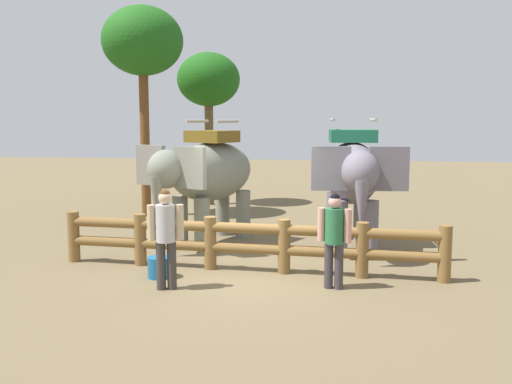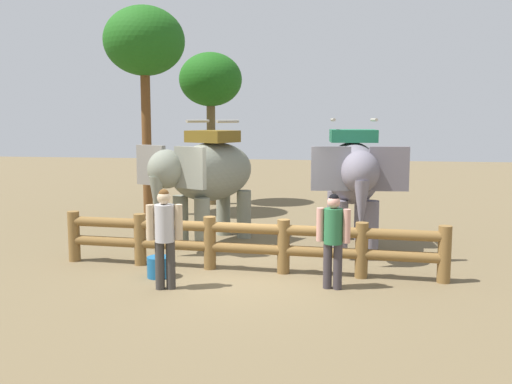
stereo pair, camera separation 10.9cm
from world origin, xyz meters
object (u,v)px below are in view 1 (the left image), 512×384
elephant_near_left (207,175)px  tourist_man_in_blue (166,232)px  tree_back_center (143,44)px  tourist_woman_in_black (334,234)px  elephant_center (353,176)px  feed_bucket (160,267)px  log_fence (247,241)px  tree_far_left (209,82)px

elephant_near_left → tourist_man_in_blue: (0.15, -3.72, -0.62)m
tree_back_center → tourist_woman_in_black: bearing=-49.7°
elephant_center → feed_bucket: bearing=-140.8°
log_fence → tourist_man_in_blue: tourist_man_in_blue is taller
log_fence → feed_bucket: bearing=-155.8°
tree_far_left → elephant_near_left: bearing=-77.6°
log_fence → elephant_near_left: elephant_near_left is taller
tree_back_center → elephant_near_left: bearing=-52.3°
elephant_center → tourist_man_in_blue: elephant_center is taller
feed_bucket → elephant_near_left: bearing=86.0°
log_fence → tree_far_left: 9.51m
elephant_near_left → tree_back_center: 5.65m
log_fence → tree_far_left: (-2.67, 8.40, 3.56)m
tree_back_center → tree_far_left: bearing=61.6°
tree_back_center → feed_bucket: tree_back_center is taller
tourist_woman_in_black → tree_back_center: 9.81m
tourist_woman_in_black → tourist_man_in_blue: 2.93m
tourist_woman_in_black → tree_far_left: 10.78m
tree_far_left → tree_back_center: (-1.38, -2.56, 0.97)m
elephant_near_left → tree_back_center: (-2.72, 3.52, 3.49)m
log_fence → tree_back_center: tree_back_center is taller
feed_bucket → tourist_man_in_blue: bearing=-63.2°
log_fence → tree_back_center: bearing=124.8°
elephant_center → tree_far_left: size_ratio=0.68×
tourist_woman_in_black → log_fence: bearing=151.3°
elephant_near_left → elephant_center: elephant_center is taller
tourist_man_in_blue → tree_back_center: 8.80m
elephant_near_left → log_fence: bearing=-60.1°
tree_back_center → feed_bucket: bearing=-69.0°
elephant_near_left → feed_bucket: bearing=-94.0°
tourist_man_in_blue → feed_bucket: tourist_man_in_blue is taller
tourist_man_in_blue → feed_bucket: 1.14m
feed_bucket → log_fence: bearing=24.2°
tourist_man_in_blue → tree_far_left: bearing=98.6°
tourist_man_in_blue → tree_back_center: tree_back_center is taller
elephant_near_left → tree_far_left: bearing=102.4°
elephant_center → feed_bucket: size_ratio=7.90×
tourist_woman_in_black → tree_far_left: (-4.37, 9.33, 3.19)m
log_fence → feed_bucket: size_ratio=17.30×
log_fence → elephant_center: elephant_center is taller
tourist_man_in_blue → log_fence: bearing=49.6°
tree_far_left → tree_back_center: 3.07m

